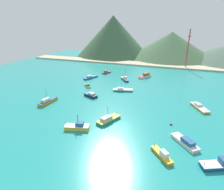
{
  "coord_description": "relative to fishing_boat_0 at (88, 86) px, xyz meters",
  "views": [
    {
      "loc": [
        16.56,
        -57.01,
        34.39
      ],
      "look_at": [
        -13.84,
        25.03,
        0.84
      ],
      "focal_mm": 30.5,
      "sensor_mm": 36.0,
      "label": 1
    }
  ],
  "objects": [
    {
      "name": "fishing_boat_10",
      "position": [
        20.73,
        0.17,
        -0.06
      ],
      "size": [
        10.89,
        5.91,
        5.17
      ],
      "color": "#198466",
      "rests_on": "ground"
    },
    {
      "name": "fishing_boat_11",
      "position": [
        -6.23,
        16.43,
        0.03
      ],
      "size": [
        6.23,
        11.35,
        2.18
      ],
      "color": "#1E5BA8",
      "rests_on": "ground"
    },
    {
      "name": "fishing_boat_4",
      "position": [
        58.11,
        -9.66,
        -0.1
      ],
      "size": [
        7.76,
        10.92,
        1.84
      ],
      "color": "orange",
      "rests_on": "ground"
    },
    {
      "name": "hill_west",
      "position": [
        -23.11,
        106.47,
        19.83
      ],
      "size": [
        78.11,
        78.11,
        41.1
      ],
      "color": "#3D6042",
      "rests_on": "ground"
    },
    {
      "name": "fishing_boat_5",
      "position": [
        16.25,
        19.44,
        0.3
      ],
      "size": [
        7.3,
        8.97,
        6.95
      ],
      "color": "#14478C",
      "rests_on": "ground"
    },
    {
      "name": "beach_strip",
      "position": [
        32.18,
        71.0,
        -0.12
      ],
      "size": [
        247.0,
        14.91,
        1.2
      ],
      "primitive_type": "cube",
      "color": "#C6B793",
      "rests_on": "ground"
    },
    {
      "name": "fishing_boat_0",
      "position": [
        0.0,
        0.0,
        0.0
      ],
      "size": [
        6.14,
        6.35,
        1.98
      ],
      "color": "silver",
      "rests_on": "ground"
    },
    {
      "name": "fishing_boat_8",
      "position": [
        61.84,
        -45.57,
        0.22
      ],
      "size": [
        11.33,
        7.36,
        2.66
      ],
      "color": "#14478C",
      "rests_on": "ground"
    },
    {
      "name": "fishing_boat_12",
      "position": [
        -1.35,
        31.96,
        0.1
      ],
      "size": [
        4.85,
        7.56,
        2.34
      ],
      "color": "red",
      "rests_on": "ground"
    },
    {
      "name": "buoy_0",
      "position": [
        47.8,
        -28.14,
        -0.55
      ],
      "size": [
        0.97,
        0.97,
        0.97
      ],
      "color": "red",
      "rests_on": "ground"
    },
    {
      "name": "hill_central",
      "position": [
        36.59,
        110.96,
        12.16
      ],
      "size": [
        85.98,
        85.98,
        25.75
      ],
      "color": "#476B47",
      "rests_on": "ground"
    },
    {
      "name": "radio_tower",
      "position": [
        51.68,
        69.55,
        14.46
      ],
      "size": [
        2.98,
        2.38,
        29.76
      ],
      "color": "#B7332D",
      "rests_on": "ground"
    },
    {
      "name": "fishing_boat_2",
      "position": [
        17.85,
        -42.31,
        0.24
      ],
      "size": [
        8.87,
        5.28,
        5.63
      ],
      "color": "gold",
      "rests_on": "ground"
    },
    {
      "name": "ground",
      "position": [
        32.18,
        -4.53,
        -0.97
      ],
      "size": [
        260.0,
        280.0,
        0.5
      ],
      "color": "teal"
    },
    {
      "name": "fishing_boat_3",
      "position": [
        -6.21,
        -27.33,
        0.24
      ],
      "size": [
        3.32,
        10.77,
        6.69
      ],
      "color": "orange",
      "rests_on": "ground"
    },
    {
      "name": "fishing_boat_13",
      "position": [
        8.62,
        -13.25,
        0.15
      ],
      "size": [
        7.8,
        5.47,
        2.71
      ],
      "color": "#232328",
      "rests_on": "ground"
    },
    {
      "name": "fishing_boat_9",
      "position": [
        52.71,
        -38.72,
        0.1
      ],
      "size": [
        8.69,
        9.28,
        2.2
      ],
      "color": "silver",
      "rests_on": "ground"
    },
    {
      "name": "fishing_boat_7",
      "position": [
        25.73,
        -33.65,
        0.13
      ],
      "size": [
        6.97,
        10.37,
        6.12
      ],
      "color": "#198466",
      "rests_on": "ground"
    },
    {
      "name": "fishing_boat_1",
      "position": [
        26.95,
        30.88,
        0.4
      ],
      "size": [
        7.34,
        10.94,
        3.01
      ],
      "color": "silver",
      "rests_on": "ground"
    },
    {
      "name": "fishing_boat_6",
      "position": [
        46.81,
        -47.13,
        0.07
      ],
      "size": [
        6.82,
        7.37,
        2.4
      ],
      "color": "orange",
      "rests_on": "ground"
    }
  ]
}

